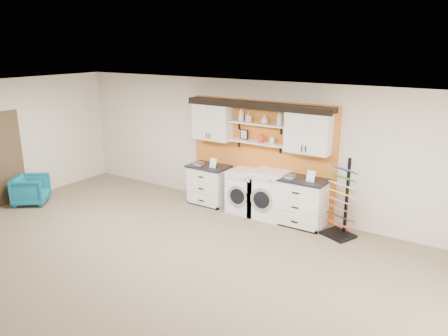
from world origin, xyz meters
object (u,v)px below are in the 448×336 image
Objects in this scene: base_cabinet_right at (302,202)px; armchair at (31,190)px; base_cabinet_left at (209,184)px; dryer at (269,194)px; sample_rack at (341,211)px; washer at (246,191)px.

base_cabinet_right is 6.07m from armchair.
base_cabinet_right is (2.26, -0.00, 0.04)m from base_cabinet_left.
dryer reaches higher than base_cabinet_right.
sample_rack is at bearing -110.55° from armchair.
washer is 1.29× the size of armchair.
base_cabinet_right is 0.99× the size of dryer.
armchair is (-3.37, -2.26, -0.12)m from base_cabinet_left.
base_cabinet_right reaches higher than washer.
washer is 0.92× the size of dryer.
base_cabinet_right is 1.30m from washer.
base_cabinet_right reaches higher than armchair.
washer is at bearing -0.20° from base_cabinet_left.
washer reaches higher than base_cabinet_left.
base_cabinet_left is 3.10m from sample_rack.
armchair is (-5.63, -2.26, -0.16)m from base_cabinet_right.
washer is 0.58m from dryer.
dryer is 5.40m from armchair.
armchair is at bearing -138.94° from sample_rack.
dryer is 1.39× the size of armchair.
sample_rack reaches higher than base_cabinet_left.
base_cabinet_right is 0.72m from dryer.
base_cabinet_right reaches higher than base_cabinet_left.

